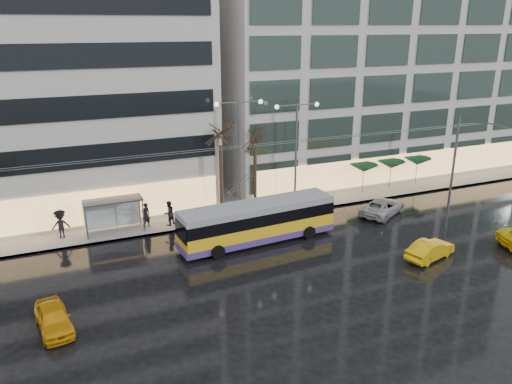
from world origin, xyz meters
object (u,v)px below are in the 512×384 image
taxi_a (54,318)px  street_lamp_near (239,142)px  bus_shelter (108,208)px  trolleybus (258,223)px

taxi_a → street_lamp_near: bearing=30.4°
street_lamp_near → taxi_a: size_ratio=2.40×
bus_shelter → trolleybus: bearing=-30.8°
bus_shelter → street_lamp_near: 11.14m
trolleybus → taxi_a: 14.93m
trolleybus → bus_shelter: 11.06m
trolleybus → street_lamp_near: bearing=81.2°
trolleybus → bus_shelter: trolleybus is taller
trolleybus → street_lamp_near: street_lamp_near is taller
bus_shelter → taxi_a: size_ratio=1.12×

